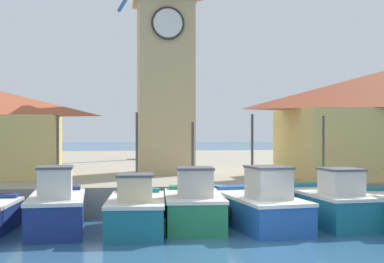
# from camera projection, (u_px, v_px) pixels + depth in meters

# --- Properties ---
(ground_plane) EXTENTS (300.00, 300.00, 0.00)m
(ground_plane) POSITION_uv_depth(u_px,v_px,m) (253.00, 246.00, 16.34)
(ground_plane) COLOR #2D567A
(quay_wharf) EXTENTS (120.00, 40.00, 1.23)m
(quay_wharf) POSITION_uv_depth(u_px,v_px,m) (168.00, 168.00, 42.08)
(quay_wharf) COLOR #9E937F
(quay_wharf) RESTS_ON ground
(fishing_boat_left_outer) EXTENTS (2.07, 4.38, 4.10)m
(fishing_boat_left_outer) POSITION_uv_depth(u_px,v_px,m) (57.00, 209.00, 18.63)
(fishing_boat_left_outer) COLOR navy
(fishing_boat_left_outer) RESTS_ON ground
(fishing_boat_left_inner) EXTENTS (2.31, 4.51, 4.20)m
(fishing_boat_left_inner) POSITION_uv_depth(u_px,v_px,m) (136.00, 211.00, 18.69)
(fishing_boat_left_inner) COLOR #196B7F
(fishing_boat_left_inner) RESTS_ON ground
(fishing_boat_mid_left) EXTENTS (2.39, 4.34, 3.86)m
(fishing_boat_mid_left) POSITION_uv_depth(u_px,v_px,m) (194.00, 206.00, 19.47)
(fishing_boat_mid_left) COLOR #237A4C
(fishing_boat_mid_left) RESTS_ON ground
(fishing_boat_center) EXTENTS (2.70, 5.39, 4.17)m
(fishing_boat_center) POSITION_uv_depth(u_px,v_px,m) (260.00, 206.00, 19.56)
(fishing_boat_center) COLOR #2356A8
(fishing_boat_center) RESTS_ON ground
(fishing_boat_mid_right) EXTENTS (2.50, 4.79, 4.12)m
(fishing_boat_mid_right) POSITION_uv_depth(u_px,v_px,m) (331.00, 204.00, 20.17)
(fishing_boat_mid_right) COLOR #196B7F
(fishing_boat_mid_right) RESTS_ON ground
(clock_tower) EXTENTS (3.44, 3.44, 13.80)m
(clock_tower) POSITION_uv_depth(u_px,v_px,m) (165.00, 55.00, 29.26)
(clock_tower) COLOR tan
(clock_tower) RESTS_ON quay_wharf
(port_crane_near) EXTENTS (3.75, 9.73, 16.79)m
(port_crane_near) POSITION_uv_depth(u_px,v_px,m) (150.00, 81.00, 44.02)
(port_crane_near) COLOR navy
(port_crane_near) RESTS_ON quay_wharf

